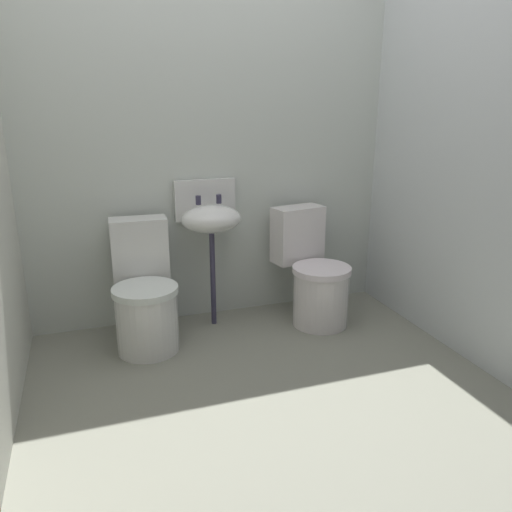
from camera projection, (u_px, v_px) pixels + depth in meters
ground_plane at (275, 407)px, 2.64m from camera, size 2.91×2.83×0.08m
wall_back at (210, 157)px, 3.44m from camera, size 2.91×0.10×2.26m
wall_right at (490, 170)px, 2.79m from camera, size 0.10×2.63×2.26m
toilet_left at (145, 297)px, 3.15m from camera, size 0.42×0.61×0.78m
toilet_right at (314, 277)px, 3.51m from camera, size 0.48×0.65×0.78m
sink at (210, 218)px, 3.34m from camera, size 0.42×0.35×0.99m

